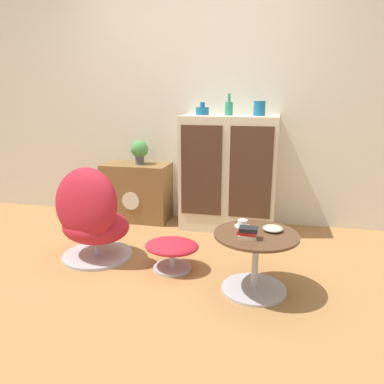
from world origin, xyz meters
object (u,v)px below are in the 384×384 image
Objects in this scene: vase_leftmost at (202,111)px; sideboard at (229,173)px; tv_console at (137,192)px; vase_inner_right at (259,108)px; book_stack at (248,233)px; vase_inner_left at (229,108)px; bowl at (273,228)px; ottoman at (172,249)px; coffee_table at (255,258)px; teacup at (242,224)px; potted_plant at (139,150)px; egg_chair at (91,217)px.

sideboard is at bearing -0.82° from vase_leftmost.
sideboard reaches higher than tv_console.
vase_inner_right is 1.04× the size of book_stack.
bowl is (0.48, -1.17, -0.76)m from vase_inner_left.
vase_inner_right is at bearing 0.00° from vase_inner_left.
bowl is at bearing -68.31° from sideboard.
ottoman is (-0.29, -1.05, -0.40)m from sideboard.
vase_leftmost is at bearing 113.25° from book_stack.
teacup is at bearing 131.99° from coffee_table.
book_stack is (0.32, -1.34, -0.74)m from vase_inner_left.
coffee_table is at bearing -48.01° from teacup.
ottoman is 1.40m from potted_plant.
ottoman is at bearing -58.87° from potted_plant.
tv_console is 1.70m from teacup.
potted_plant is at bearing 121.13° from ottoman.
egg_chair reaches higher than tv_console.
book_stack is at bearing -132.46° from bowl.
potted_plant is at bearing 178.57° from vase_inner_right.
sideboard is 4.54× the size of potted_plant.
potted_plant is at bearing 0.56° from tv_console.
ottoman is 1.58m from vase_inner_right.
potted_plant is 1.79× the size of bowl.
vase_leftmost reaches higher than ottoman.
vase_leftmost is at bearing -2.39° from tv_console.
ottoman is 3.85× the size of teacup.
vase_leftmost reaches higher than egg_chair.
tv_console is 2.79× the size of potted_plant.
ottoman is at bearing -57.25° from tv_console.
ottoman is 2.08× the size of vase_inner_left.
book_stack reaches higher than coffee_table.
coffee_table is (0.36, -1.24, -0.32)m from sideboard.
teacup is at bearing -7.52° from ottoman.
tv_console is at bearing 140.50° from bowl.
tv_console is at bearing 178.64° from vase_inner_right.
tv_console is 5.30× the size of book_stack.
vase_leftmost reaches higher than sideboard.
vase_inner_left is at bearing 0.00° from vase_leftmost.
potted_plant is (-0.94, 0.03, -0.44)m from vase_inner_left.
egg_chair is at bearing -89.61° from tv_console.
ottoman is at bearing 163.77° from coffee_table.
potted_plant is 2.28× the size of teacup.
vase_inner_left is at bearing 46.37° from egg_chair.
coffee_table is at bearing -9.50° from egg_chair.
vase_inner_left is (0.28, 1.05, 1.03)m from ottoman.
tv_console reaches higher than coffee_table.
vase_leftmost is (-0.27, 0.00, 0.61)m from sideboard.
coffee_table is at bearing 61.87° from book_stack.
ottoman is 3.03× the size of bowl.
bowl is (1.41, -1.20, -0.32)m from potted_plant.
tv_console is at bearing 137.07° from teacup.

